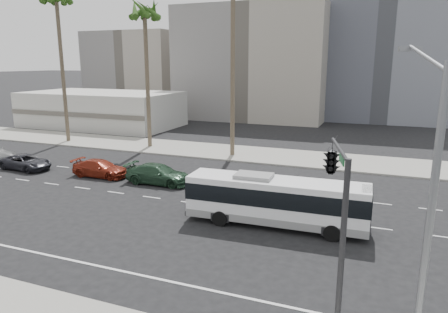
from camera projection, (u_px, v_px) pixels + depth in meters
The scene contains 15 objects.
ground at pixel (232, 208), 26.55m from camera, with size 700.00×700.00×0.00m, color black.
sidewalk_north at pixel (286, 157), 40.60m from camera, with size 120.00×7.00×0.15m, color gray.
commercial_low at pixel (102, 109), 60.23m from camera, with size 22.00×12.16×5.00m.
midrise_beige_west at pixel (258, 64), 69.61m from camera, with size 24.00×18.00×18.00m, color gray.
midrise_gray_center at pixel (386, 39), 67.95m from camera, with size 20.00×20.00×26.00m, color #585B67.
midrise_beige_far at pixel (143, 71), 83.72m from camera, with size 18.00×16.00×15.00m, color gray.
civic_tower at pixel (374, 11), 245.29m from camera, with size 42.00×42.00×129.00m.
city_bus at pixel (276, 200), 23.47m from camera, with size 10.43×2.70×2.97m.
car_a at pixel (158, 174), 31.85m from camera, with size 5.24×2.13×1.52m, color #22402A.
car_b at pixel (100, 168), 33.82m from camera, with size 4.80×1.95×1.39m, color maroon.
car_c at pixel (26, 162), 36.08m from camera, with size 4.78×2.20×1.33m, color #24252B.
streetlight_corner at pixel (426, 198), 11.52m from camera, with size 1.26×4.60×9.81m.
traffic_signal at pixel (333, 169), 14.66m from camera, with size 3.09×4.22×6.65m.
palm_mid at pixel (145, 16), 42.39m from camera, with size 5.01×5.01×15.49m.
palm_far at pixel (56, 1), 45.07m from camera, with size 5.08×5.08×17.47m.
Camera 1 is at (8.69, -23.56, 9.27)m, focal length 32.84 mm.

